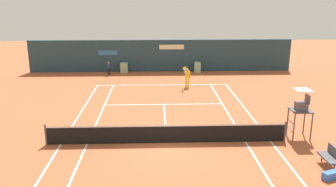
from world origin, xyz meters
name	(u,v)px	position (x,y,z in m)	size (l,w,h in m)	color
ground_plane	(166,138)	(0.00, 0.58, 0.00)	(80.00, 80.00, 0.01)	#B25633
tennis_net	(167,133)	(0.00, 0.00, 0.51)	(12.10, 0.10, 1.07)	#4C4C51
sponsor_back_wall	(161,56)	(-0.02, 16.98, 1.47)	(25.00, 1.02, 3.03)	#233D4C
umpire_chair	(301,107)	(6.90, 0.45, 1.65)	(1.00, 1.00, 2.60)	#47474C
player_bench	(331,156)	(7.01, -2.79, 0.51)	(0.54, 1.26, 0.88)	#38383D
equipment_bag	(334,174)	(6.71, -3.77, 0.16)	(1.04, 0.60, 0.32)	blue
player_on_baseline	(187,76)	(1.99, 10.90, 0.92)	(0.66, 0.64, 1.78)	yellow
ball_kid_left_post	(109,68)	(-4.82, 15.48, 0.71)	(0.41, 0.17, 1.24)	black
tennis_ball_near_service_line	(193,101)	(2.04, 6.97, 0.03)	(0.07, 0.07, 0.07)	#CCE033
tennis_ball_by_sideline	(107,90)	(-4.30, 10.18, 0.03)	(0.07, 0.07, 0.07)	#CCE033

